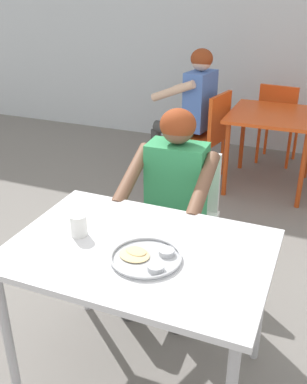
{
  "coord_description": "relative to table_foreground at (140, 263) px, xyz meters",
  "views": [
    {
      "loc": [
        0.75,
        -1.47,
        1.81
      ],
      "look_at": [
        0.05,
        0.25,
        0.91
      ],
      "focal_mm": 41.24,
      "sensor_mm": 36.0,
      "label": 1
    }
  ],
  "objects": [
    {
      "name": "table_background_red",
      "position": [
        0.2,
        2.54,
        -0.05
      ],
      "size": [
        0.78,
        0.82,
        0.72
      ],
      "color": "#E04C19",
      "rests_on": "ground"
    },
    {
      "name": "chair_red_left",
      "position": [
        -0.38,
        2.48,
        -0.18
      ],
      "size": [
        0.47,
        0.5,
        0.86
      ],
      "color": "#DE4F18",
      "rests_on": "ground"
    },
    {
      "name": "table_foreground",
      "position": [
        0.0,
        0.0,
        0.0
      ],
      "size": [
        1.13,
        0.79,
        0.76
      ],
      "color": "silver",
      "rests_on": "ground"
    },
    {
      "name": "drinking_cup",
      "position": [
        -0.29,
        -0.01,
        0.14
      ],
      "size": [
        0.08,
        0.08,
        0.1
      ],
      "color": "white",
      "rests_on": "table_foreground"
    },
    {
      "name": "chair_red_far",
      "position": [
        0.18,
        3.15,
        -0.18
      ],
      "size": [
        0.45,
        0.44,
        0.86
      ],
      "color": "#E34C18",
      "rests_on": "ground"
    },
    {
      "name": "chair_foreground",
      "position": [
        -0.1,
        0.9,
        -0.19
      ],
      "size": [
        0.45,
        0.45,
        0.84
      ],
      "color": "silver",
      "rests_on": "ground"
    },
    {
      "name": "patron_background",
      "position": [
        -0.59,
        2.55,
        0.06
      ],
      "size": [
        0.6,
        0.56,
        1.24
      ],
      "color": "#3C3C3C",
      "rests_on": "ground"
    },
    {
      "name": "thali_tray",
      "position": [
        0.06,
        -0.07,
        0.09
      ],
      "size": [
        0.3,
        0.3,
        0.03
      ],
      "color": "#B7BABF",
      "rests_on": "table_foreground"
    },
    {
      "name": "diner_foreground",
      "position": [
        -0.1,
        0.68,
        0.02
      ],
      "size": [
        0.5,
        0.56,
        1.17
      ],
      "color": "#3E3E3E",
      "rests_on": "ground"
    },
    {
      "name": "ground_plane",
      "position": [
        -0.08,
        0.0,
        -0.7
      ],
      "size": [
        12.0,
        12.0,
        0.05
      ],
      "primitive_type": "cube",
      "color": "slate"
    }
  ]
}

